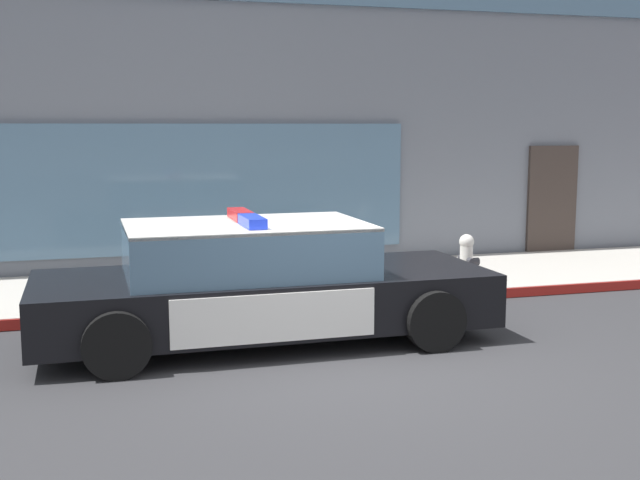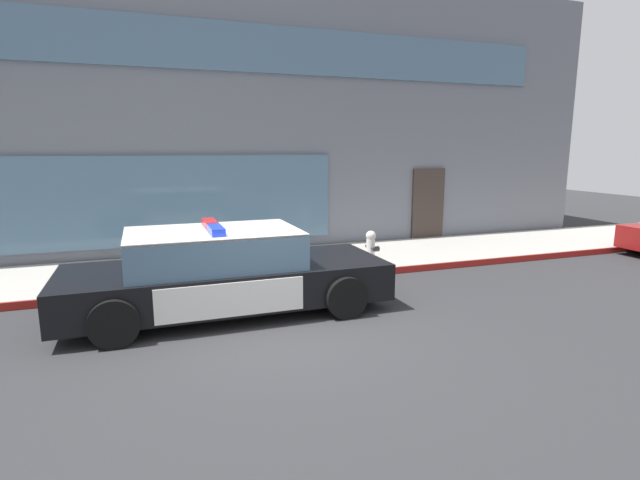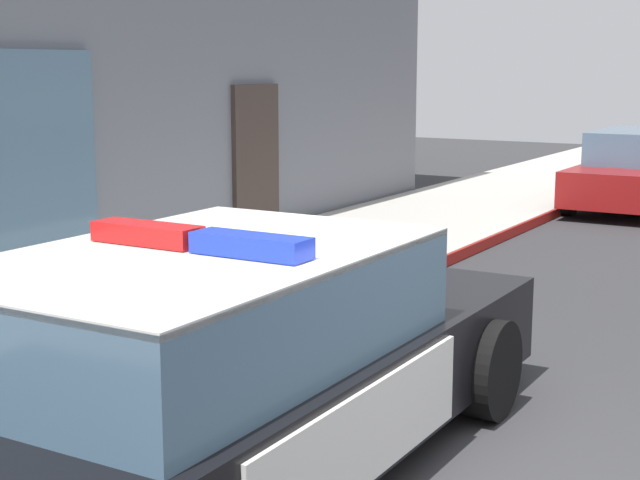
% 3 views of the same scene
% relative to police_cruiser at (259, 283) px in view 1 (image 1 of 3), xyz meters
% --- Properties ---
extents(ground, '(48.00, 48.00, 0.00)m').
position_rel_police_cruiser_xyz_m(ground, '(0.76, -1.26, -0.68)').
color(ground, '#303033').
extents(sidewalk, '(48.00, 2.86, 0.15)m').
position_rel_police_cruiser_xyz_m(sidewalk, '(0.76, 2.70, -0.61)').
color(sidewalk, '#B2ADA3').
rests_on(sidewalk, ground).
extents(curb_red_paint, '(28.80, 0.04, 0.14)m').
position_rel_police_cruiser_xyz_m(curb_red_paint, '(0.76, 1.26, -0.61)').
color(curb_red_paint, maroon).
rests_on(curb_red_paint, ground).
extents(storefront_building, '(25.33, 11.33, 6.93)m').
position_rel_police_cruiser_xyz_m(storefront_building, '(-1.20, 9.80, 2.78)').
color(storefront_building, slate).
rests_on(storefront_building, ground).
extents(police_cruiser, '(5.18, 2.16, 1.49)m').
position_rel_police_cruiser_xyz_m(police_cruiser, '(0.00, 0.00, 0.00)').
color(police_cruiser, black).
rests_on(police_cruiser, ground).
extents(fire_hydrant, '(0.34, 0.39, 0.73)m').
position_rel_police_cruiser_xyz_m(fire_hydrant, '(3.51, 1.80, -0.18)').
color(fire_hydrant, silver).
rests_on(fire_hydrant, sidewalk).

